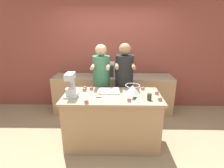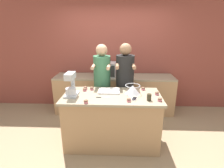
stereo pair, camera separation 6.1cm
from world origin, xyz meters
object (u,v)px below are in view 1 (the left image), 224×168
object	(u,v)px
cell_phone	(134,99)
cupcake_0	(143,88)
microwave_oven	(105,69)
cupcake_1	(157,93)
cupcake_2	(85,88)
cupcake_8	(91,88)
cupcake_4	(129,100)
cupcake_7	(84,90)
cupcake_6	(72,88)
stand_mixer	(71,86)
knife	(102,97)
cupcake_5	(160,99)
cupcake_9	(86,102)
cupcake_3	(134,88)
person_right	(124,84)
mixing_bowl	(133,89)
person_left	(102,85)
baking_tray	(109,91)
drinking_glass	(149,97)

from	to	relation	value
cell_phone	cupcake_0	bearing A→B (deg)	65.59
microwave_oven	cupcake_1	xyz separation A→B (m)	(0.95, -1.22, -0.11)
cupcake_2	cupcake_8	size ratio (longest dim) A/B	1.00
cupcake_4	cupcake_7	bearing A→B (deg)	149.82
cupcake_1	cupcake_2	distance (m)	1.27
cupcake_0	cupcake_2	distance (m)	1.05
cupcake_0	cupcake_6	world-z (taller)	same
stand_mixer	microwave_oven	xyz separation A→B (m)	(0.47, 1.31, -0.03)
knife	cupcake_0	xyz separation A→B (m)	(0.71, 0.38, 0.03)
cupcake_5	cupcake_8	size ratio (longest dim) A/B	1.00
cell_phone	cupcake_1	distance (m)	0.44
cupcake_6	cupcake_7	world-z (taller)	same
stand_mixer	microwave_oven	distance (m)	1.39
knife	cupcake_8	size ratio (longest dim) A/B	3.34
cupcake_7	cupcake_8	world-z (taller)	same
knife	cupcake_0	distance (m)	0.80
microwave_oven	cupcake_7	world-z (taller)	microwave_oven
cupcake_9	cupcake_7	bearing A→B (deg)	102.87
cupcake_3	cupcake_4	world-z (taller)	same
person_right	cupcake_0	distance (m)	0.48
person_right	cupcake_3	world-z (taller)	person_right
cupcake_0	cupcake_3	size ratio (longest dim) A/B	1.00
cupcake_0	cupcake_4	world-z (taller)	same
cupcake_6	cupcake_3	bearing A→B (deg)	0.46
knife	cupcake_7	world-z (taller)	cupcake_7
mixing_bowl	cupcake_3	world-z (taller)	mixing_bowl
person_left	baking_tray	bearing A→B (deg)	-70.07
person_left	microwave_oven	xyz separation A→B (m)	(0.02, 0.64, 0.16)
mixing_bowl	cupcake_5	size ratio (longest dim) A/B	3.84
cupcake_2	microwave_oven	bearing A→B (deg)	73.21
cupcake_1	cupcake_4	size ratio (longest dim) A/B	1.00
cupcake_0	cupcake_5	distance (m)	0.53
person_right	cupcake_6	world-z (taller)	person_right
cell_phone	cupcake_4	xyz separation A→B (m)	(-0.09, -0.10, 0.02)
person_right	stand_mixer	distance (m)	1.13
cupcake_2	stand_mixer	bearing A→B (deg)	-117.79
person_right	cupcake_5	xyz separation A→B (m)	(0.51, -0.84, 0.04)
mixing_bowl	drinking_glass	xyz separation A→B (m)	(0.23, -0.28, -0.03)
person_left	drinking_glass	size ratio (longest dim) A/B	16.05
drinking_glass	cupcake_8	distance (m)	1.06
cupcake_2	cupcake_5	distance (m)	1.34
cupcake_0	cupcake_9	distance (m)	1.11
baking_tray	cupcake_8	distance (m)	0.33
microwave_oven	cupcake_5	size ratio (longest dim) A/B	7.05
person_left	drinking_glass	distance (m)	1.15
cupcake_3	cupcake_5	world-z (taller)	same
cupcake_0	cupcake_3	world-z (taller)	same
mixing_bowl	cupcake_8	xyz separation A→B (m)	(-0.72, 0.17, -0.05)
mixing_bowl	cell_phone	world-z (taller)	mixing_bowl
microwave_oven	stand_mixer	bearing A→B (deg)	-109.67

